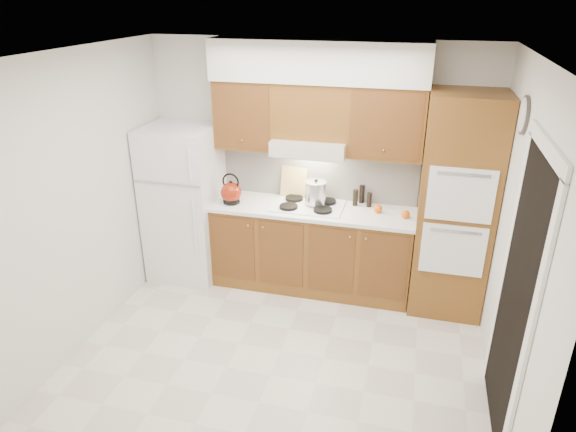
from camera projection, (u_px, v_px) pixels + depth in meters
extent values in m
plane|color=beige|center=(280.00, 351.00, 4.69)|extent=(3.60, 3.60, 0.00)
plane|color=white|center=(278.00, 55.00, 3.64)|extent=(3.60, 3.60, 0.00)
cube|color=silver|center=(317.00, 165.00, 5.49)|extent=(3.60, 0.02, 2.60)
cube|color=silver|center=(85.00, 200.00, 4.58)|extent=(0.02, 3.00, 2.60)
cube|color=silver|center=(517.00, 247.00, 3.75)|extent=(0.02, 3.00, 2.60)
cube|color=white|center=(185.00, 203.00, 5.67)|extent=(0.75, 0.72, 1.72)
cube|color=brown|center=(312.00, 249.00, 5.56)|extent=(2.11, 0.60, 0.90)
cube|color=white|center=(312.00, 209.00, 5.36)|extent=(2.13, 0.62, 0.04)
cube|color=white|center=(319.00, 173.00, 5.50)|extent=(2.11, 0.03, 0.56)
cube|color=brown|center=(455.00, 207.00, 4.95)|extent=(0.70, 0.65, 2.20)
cube|color=brown|center=(247.00, 114.00, 5.29)|extent=(0.63, 0.33, 0.70)
cube|color=brown|center=(387.00, 122.00, 4.96)|extent=(0.73, 0.33, 0.70)
cube|color=silver|center=(310.00, 146.00, 5.19)|extent=(0.75, 0.45, 0.15)
cube|color=brown|center=(312.00, 110.00, 5.10)|extent=(0.75, 0.33, 0.55)
cube|color=silver|center=(318.00, 61.00, 4.88)|extent=(2.13, 0.36, 0.40)
cube|color=white|center=(308.00, 206.00, 5.38)|extent=(0.74, 0.50, 0.01)
cube|color=black|center=(516.00, 301.00, 3.54)|extent=(0.02, 0.90, 2.10)
cylinder|color=#3F3833|center=(524.00, 115.00, 3.90)|extent=(0.02, 0.30, 0.30)
sphere|color=maroon|center=(231.00, 192.00, 5.42)|extent=(0.27, 0.27, 0.22)
cube|color=tan|center=(294.00, 179.00, 5.57)|extent=(0.29, 0.10, 0.38)
cylinder|color=silver|center=(316.00, 193.00, 5.35)|extent=(0.27, 0.27, 0.23)
cylinder|color=black|center=(362.00, 194.00, 5.44)|extent=(0.07, 0.07, 0.20)
cylinder|color=black|center=(355.00, 198.00, 5.37)|extent=(0.06, 0.06, 0.17)
cylinder|color=black|center=(369.00, 200.00, 5.35)|extent=(0.06, 0.06, 0.15)
sphere|color=#D64E0B|center=(406.00, 214.00, 5.09)|extent=(0.10, 0.10, 0.08)
sphere|color=#F14C0C|center=(378.00, 209.00, 5.22)|extent=(0.09, 0.09, 0.08)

